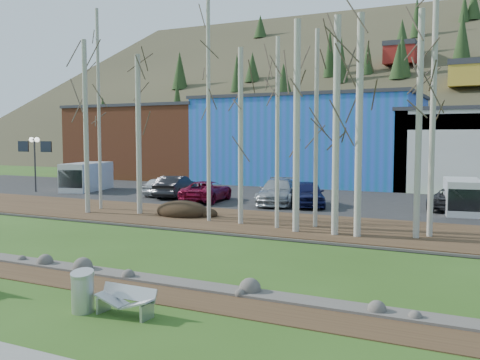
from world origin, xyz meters
The scene contains 34 objects.
ground centered at (0.00, 0.00, 0.00)m, with size 200.00×200.00×0.00m, color #294914.
dirt_strip centered at (0.00, 2.10, 0.01)m, with size 80.00×1.80×0.03m, color #382616.
near_bank_rocks centered at (0.00, 3.10, 0.00)m, with size 80.00×0.80×0.50m, color #47423D, non-canonical shape.
river centered at (0.00, 7.20, 0.00)m, with size 80.00×8.00×0.90m, color #101E30, non-canonical shape.
far_bank_rocks centered at (0.00, 11.30, 0.00)m, with size 80.00×0.80×0.46m, color #47423D, non-canonical shape.
far_bank centered at (0.00, 14.50, 0.07)m, with size 80.00×7.00×0.15m, color #382616.
parking_lot centered at (0.00, 25.00, 0.07)m, with size 80.00×14.00×0.14m, color black.
building_brick centered at (-24.00, 39.00, 3.91)m, with size 16.32×12.24×7.80m.
building_blue centered at (-6.00, 39.00, 4.16)m, with size 20.40×12.24×8.30m.
hillside centered at (0.00, 84.00, 17.50)m, with size 160.00×72.00×35.00m, color #302E1D, non-canonical shape.
bench_damaged centered at (2.45, 0.19, 0.36)m, with size 1.63×0.55×0.72m.
litter_bin centered at (1.32, -0.12, 0.49)m, with size 0.57×0.57×0.98m, color #ACAFB1.
dirt_mound centered at (-4.97, 14.45, 0.45)m, with size 3.06×2.16×0.60m, color black.
birch_0 centered at (-10.43, 13.02, 5.02)m, with size 0.28×0.28×9.73m.
birch_1 centered at (-10.86, 14.61, 6.06)m, with size 0.19×0.19×11.82m.
birch_2 centered at (-7.53, 14.02, 4.58)m, with size 0.30×0.30×8.86m.
birch_3 centered at (-2.70, 13.44, 5.90)m, with size 0.20×0.20×11.50m.
birch_4 centered at (-0.86, 13.40, 4.48)m, with size 0.25×0.25×8.66m.
birch_5 centered at (2.77, 14.16, 4.84)m, with size 0.20×0.20×9.37m.
birch_6 centered at (1.24, 13.06, 4.63)m, with size 0.19×0.19×8.95m.
birch_7 centered at (4.22, 12.52, 4.91)m, with size 0.30×0.30×9.53m.
birch_8 centered at (7.56, 13.34, 4.96)m, with size 0.27×0.27×9.62m.
birch_9 centered at (8.03, 13.95, 6.06)m, with size 0.25×0.25×11.82m.
birch_10 centered at (5.22, 12.52, 4.91)m, with size 0.30×0.30×9.53m.
birch_11 centered at (2.39, 12.52, 4.91)m, with size 0.30×0.30×9.53m.
street_lamp centered at (-22.17, 20.09, 3.51)m, with size 1.52×0.90×4.29m.
car_0 centered at (-11.63, 22.34, 0.83)m, with size 1.62×4.03×1.37m, color silver.
car_1 centered at (-10.18, 21.79, 0.92)m, with size 1.64×4.71×1.55m, color black.
car_2 centered at (-6.95, 20.60, 0.83)m, with size 2.29×4.98×1.38m, color maroon.
car_3 centered at (-2.13, 21.44, 0.94)m, with size 2.24×5.52×1.60m, color #94989C.
car_4 centered at (-0.07, 21.29, 0.93)m, with size 1.87×4.65×1.58m, color #131741.
car_5 centered at (8.24, 23.39, 0.79)m, with size 2.17×4.70×1.31m, color #2B2B2E.
van_white centered at (8.79, 22.19, 1.10)m, with size 2.44×4.60×1.92m.
van_grey centered at (-19.26, 22.53, 1.25)m, with size 3.24×5.44×2.23m.
Camera 1 is at (10.82, -10.28, 4.47)m, focal length 40.00 mm.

